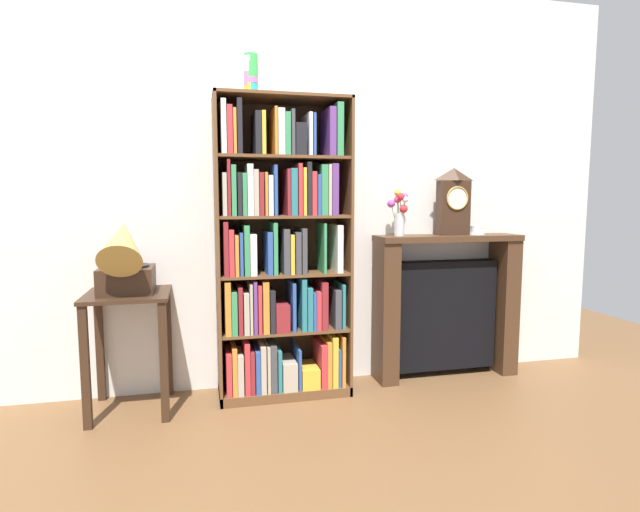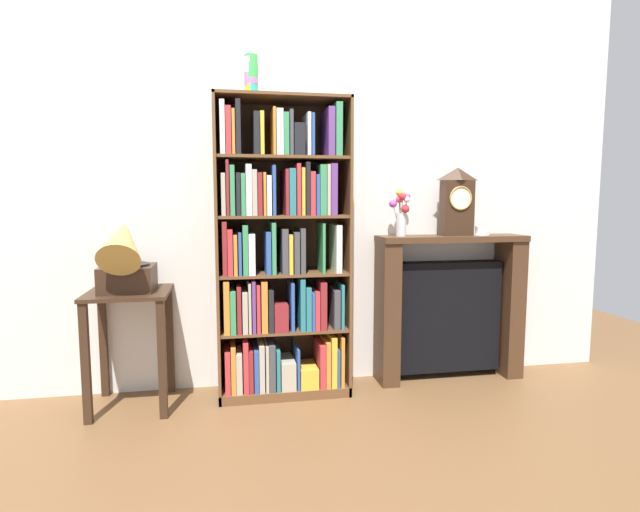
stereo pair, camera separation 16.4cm
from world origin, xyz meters
TOP-DOWN VIEW (x-y plane):
  - ground_plane at (0.00, 0.00)m, footprint 7.56×6.40m
  - wall_back at (0.12, 0.31)m, footprint 4.56×0.08m
  - bookshelf at (-0.02, 0.08)m, footprint 0.83×0.36m
  - cup_stack at (-0.18, 0.14)m, footprint 0.09×0.09m
  - side_table_left at (-0.93, 0.03)m, footprint 0.47×0.48m
  - gramophone at (-0.93, -0.04)m, footprint 0.30×0.47m
  - fireplace_mantel at (1.17, 0.16)m, footprint 1.02×0.26m
  - mantel_clock at (1.20, 0.14)m, footprint 0.21×0.11m
  - flower_vase at (0.80, 0.13)m, footprint 0.16×0.14m
  - teacup_with_saucer at (1.38, 0.14)m, footprint 0.13×0.12m

SIDE VIEW (x-z plane):
  - ground_plane at x=0.00m, z-range -0.02..0.00m
  - fireplace_mantel at x=1.17m, z-range -0.01..1.00m
  - side_table_left at x=-0.93m, z-range 0.16..0.87m
  - bookshelf at x=-0.02m, z-range -0.07..1.80m
  - gramophone at x=-0.93m, z-range 0.67..1.17m
  - teacup_with_saucer at x=1.38m, z-range 1.00..1.06m
  - flower_vase at x=0.80m, z-range 1.01..1.32m
  - mantel_clock at x=1.20m, z-range 1.01..1.47m
  - wall_back at x=0.12m, z-range 0.00..2.67m
  - cup_stack at x=-0.18m, z-range 1.87..2.13m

